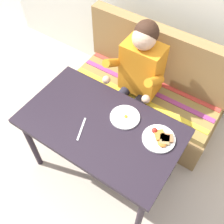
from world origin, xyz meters
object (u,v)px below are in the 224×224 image
plate_breakfast (160,138)px  knife (81,129)px  table (101,131)px  person (137,75)px  couch (146,95)px  plate_eggs (125,117)px

plate_breakfast → knife: bearing=-155.0°
table → person: person is taller
couch → knife: bearing=-96.1°
couch → plate_breakfast: couch is taller
person → plate_breakfast: person is taller
plate_eggs → knife: plate_eggs is taller
plate_eggs → knife: (-0.21, -0.26, -0.01)m
plate_eggs → knife: size_ratio=1.12×
couch → plate_eggs: size_ratio=6.41×
person → couch: bearing=78.8°
couch → knife: (-0.09, -0.88, 0.40)m
plate_breakfast → knife: plate_breakfast is taller
table → couch: (0.00, 0.76, -0.32)m
plate_breakfast → couch: bearing=123.4°
person → plate_eggs: person is taller
couch → plate_breakfast: 0.87m
plate_eggs → person: bearing=108.8°
plate_breakfast → plate_eggs: (-0.31, 0.02, -0.01)m
couch → table: bearing=-90.0°
table → plate_eggs: size_ratio=5.34×
table → person: size_ratio=0.99×
couch → plate_eggs: couch is taller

